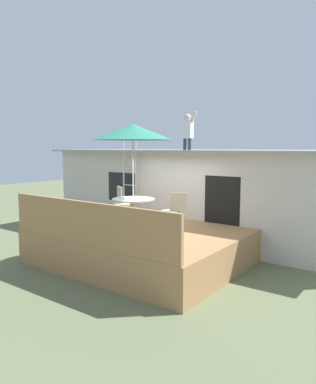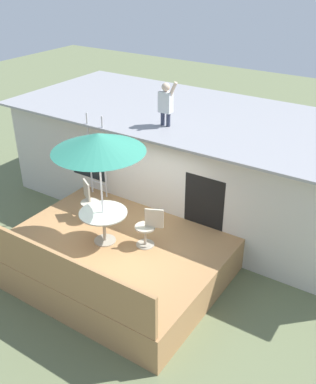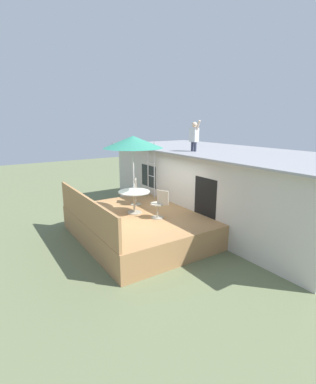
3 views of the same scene
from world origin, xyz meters
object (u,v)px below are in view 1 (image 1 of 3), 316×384
patio_umbrella (133,132)px  patio_chair_left (121,204)px  patio_table (133,205)px  step_ladder (130,177)px  person_figure (188,129)px  patio_chair_right (173,212)px

patio_umbrella → patio_chair_left: patio_umbrella is taller
patio_table → patio_chair_left: size_ratio=1.13×
step_ladder → person_figure: person_figure is taller
patio_table → patio_chair_right: 0.99m
patio_umbrella → patio_chair_right: (0.89, 0.40, -1.89)m
patio_table → patio_chair_right: (0.89, 0.40, -0.13)m
patio_chair_right → patio_chair_left: bearing=-29.1°
patio_umbrella → patio_table: bearing=-153.4°
patio_chair_right → step_ladder: bearing=-50.7°
patio_table → patio_umbrella: 1.76m
step_ladder → patio_chair_right: 2.73m
step_ladder → patio_chair_right: bearing=-26.5°
patio_chair_left → person_figure: bearing=97.7°
step_ladder → patio_chair_left: step_ladder is taller
patio_chair_left → patio_chair_right: 1.81m
patio_chair_left → patio_chair_right: same height
step_ladder → patio_chair_left: bearing=-60.9°
patio_table → patio_chair_right: patio_chair_right is taller
step_ladder → patio_chair_right: (2.37, -1.19, -0.64)m
person_figure → patio_chair_left: 2.99m
patio_table → person_figure: size_ratio=0.94×
person_figure → patio_chair_right: bearing=-66.5°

